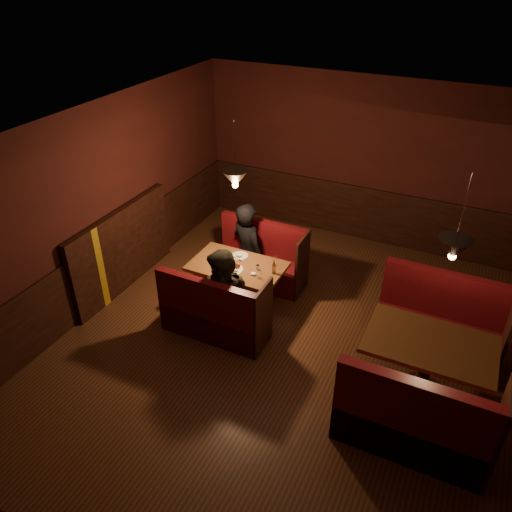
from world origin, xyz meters
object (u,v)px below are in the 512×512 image
at_px(diner_a, 247,234).
at_px(diner_b, 224,286).
at_px(main_bench_near, 214,318).
at_px(second_table, 427,356).
at_px(main_bench_far, 261,263).
at_px(main_table, 238,275).
at_px(second_bench_near, 412,427).
at_px(second_bench_far, 438,329).

bearing_deg(diner_a, diner_b, 126.66).
height_order(main_bench_near, diner_b, diner_b).
bearing_deg(diner_b, main_bench_near, -143.16).
bearing_deg(diner_a, second_table, 179.84).
distance_m(main_bench_far, main_bench_near, 1.52).
xyz_separation_m(main_table, diner_a, (-0.17, 0.65, 0.30)).
distance_m(main_bench_near, second_table, 2.76).
relative_size(second_bench_near, diner_b, 0.95).
bearing_deg(second_bench_near, main_table, 152.39).
bearing_deg(main_bench_near, main_table, 91.19).
relative_size(main_table, main_bench_near, 0.91).
bearing_deg(second_table, main_bench_near, -176.65).
bearing_deg(second_table, diner_a, 156.94).
bearing_deg(second_bench_far, main_bench_near, -159.79).
distance_m(main_bench_far, diner_b, 1.54).
bearing_deg(second_bench_near, second_bench_far, 90.00).
bearing_deg(main_bench_far, main_table, -91.19).
relative_size(main_bench_far, main_bench_near, 1.00).
height_order(main_bench_far, main_bench_near, same).
distance_m(main_bench_near, second_bench_far, 2.96).
xyz_separation_m(main_table, main_bench_near, (0.02, -0.76, -0.23)).
xyz_separation_m(main_table, second_table, (2.76, -0.60, 0.05)).
bearing_deg(diner_b, diner_a, 112.23).
distance_m(second_table, second_bench_far, 0.90).
bearing_deg(main_bench_near, second_table, 3.35).
relative_size(second_table, diner_a, 0.84).
distance_m(main_bench_near, diner_b, 0.55).
bearing_deg(main_table, main_bench_near, -88.81).
distance_m(main_bench_far, diner_a, 0.58).
bearing_deg(second_bench_near, main_bench_far, 141.38).
xyz_separation_m(main_bench_far, main_bench_near, (0.00, -1.52, 0.00)).
bearing_deg(main_bench_near, diner_a, 97.59).
xyz_separation_m(main_bench_far, diner_b, (0.14, -1.44, 0.52)).
relative_size(diner_a, diner_b, 1.02).
height_order(main_bench_far, second_table, main_bench_far).
bearing_deg(second_bench_near, diner_b, 163.62).
bearing_deg(main_table, main_bench_far, 88.81).
distance_m(main_bench_near, diner_a, 1.52).
relative_size(main_bench_near, second_bench_far, 0.92).
xyz_separation_m(second_bench_near, diner_b, (-2.64, 0.78, 0.48)).
bearing_deg(main_table, second_bench_near, -27.61).
bearing_deg(main_bench_far, second_table, -26.32).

